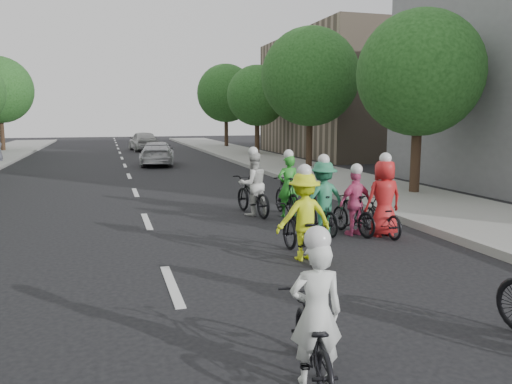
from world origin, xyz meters
name	(u,v)px	position (x,y,z in m)	size (l,w,h in m)	color
ground	(172,286)	(0.00, 0.00, 0.00)	(120.00, 120.00, 0.00)	black
sidewalk_right	(345,182)	(8.00, 10.00, 0.07)	(4.00, 80.00, 0.15)	gray
curb_right	(299,183)	(6.05, 10.00, 0.09)	(0.18, 80.00, 0.18)	#999993
bldg_se	(359,96)	(16.00, 24.00, 4.00)	(10.00, 14.00, 8.00)	gray
tree_r_0	(420,74)	(8.80, 6.60, 3.96)	(4.00, 4.00, 5.97)	black
tree_r_1	(310,77)	(8.80, 15.60, 4.52)	(4.80, 4.80, 6.93)	black
tree_r_2	(257,96)	(8.80, 24.60, 3.96)	(4.00, 4.00, 5.97)	black
tree_r_3	(226,93)	(8.80, 33.60, 4.52)	(4.80, 4.80, 6.93)	black
cyclist_0	(313,331)	(1.00, -3.21, 0.51)	(0.81, 1.62, 1.59)	black
cyclist_2	(303,224)	(2.51, 0.82, 0.64)	(1.06, 1.89, 1.77)	black
cyclist_3	(354,209)	(4.32, 2.26, 0.58)	(0.90, 1.55, 1.60)	black
cyclist_4	(382,207)	(4.88, 2.02, 0.65)	(0.83, 1.59, 1.84)	black
cyclist_5	(287,193)	(3.63, 4.67, 0.62)	(0.59, 1.75, 1.77)	black
cyclist_6	(253,191)	(2.79, 5.08, 0.65)	(0.97, 2.02, 1.83)	black
cyclist_7	(322,203)	(3.65, 2.50, 0.71)	(1.12, 1.53, 1.80)	black
follow_car_lead	(157,153)	(1.72, 19.83, 0.63)	(1.77, 4.36, 1.26)	silver
follow_car_trail	(143,141)	(1.82, 31.78, 0.75)	(1.78, 4.43, 1.51)	silver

